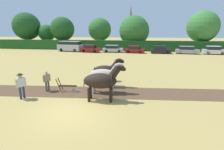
{
  "coord_description": "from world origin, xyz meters",
  "views": [
    {
      "loc": [
        3.74,
        -8.43,
        4.38
      ],
      "look_at": [
        1.53,
        4.48,
        1.1
      ],
      "focal_mm": 28.0,
      "sensor_mm": 36.0,
      "label": 1
    }
  ],
  "objects_px": {
    "tree_center_left": "(62,29)",
    "draft_horse_lead_left": "(102,81)",
    "tree_left": "(47,33)",
    "tree_right": "(203,27)",
    "tree_center": "(100,30)",
    "tree_center_right": "(134,31)",
    "plow": "(69,88)",
    "parked_car_right": "(187,50)",
    "tree_far_left": "(27,26)",
    "parked_car_center": "(135,50)",
    "parked_car_left": "(90,49)",
    "parked_car_center_right": "(160,50)",
    "farmer_at_plow": "(47,80)",
    "church_spire": "(131,23)",
    "draft_horse_lead_right": "(104,75)",
    "farmer_onlooker_left": "(21,84)",
    "parked_van": "(70,46)",
    "draft_horse_trail_left": "(107,71)",
    "parked_car_center_left": "(113,49)",
    "parked_car_far_right": "(214,50)",
    "farmer_beside_team": "(111,71)"
  },
  "relations": [
    {
      "from": "parked_car_left",
      "to": "parked_car_far_right",
      "type": "distance_m",
      "value": 24.75
    },
    {
      "from": "tree_right",
      "to": "parked_car_far_right",
      "type": "distance_m",
      "value": 7.46
    },
    {
      "from": "tree_right",
      "to": "farmer_at_plow",
      "type": "distance_m",
      "value": 37.47
    },
    {
      "from": "parked_car_center",
      "to": "parked_car_left",
      "type": "bearing_deg",
      "value": -170.12
    },
    {
      "from": "plow",
      "to": "parked_car_left",
      "type": "bearing_deg",
      "value": 96.99
    },
    {
      "from": "tree_left",
      "to": "tree_center_left",
      "type": "height_order",
      "value": "tree_center_left"
    },
    {
      "from": "farmer_beside_team",
      "to": "farmer_onlooker_left",
      "type": "relative_size",
      "value": 0.89
    },
    {
      "from": "tree_center_right",
      "to": "parked_car_center_left",
      "type": "xyz_separation_m",
      "value": [
        -4.14,
        -6.76,
        -3.76
      ]
    },
    {
      "from": "parked_car_center_left",
      "to": "parked_car_far_right",
      "type": "relative_size",
      "value": 1.12
    },
    {
      "from": "tree_center_right",
      "to": "parked_van",
      "type": "xyz_separation_m",
      "value": [
        -13.84,
        -6.69,
        -3.34
      ]
    },
    {
      "from": "tree_far_left",
      "to": "farmer_onlooker_left",
      "type": "bearing_deg",
      "value": -56.0
    },
    {
      "from": "draft_horse_trail_left",
      "to": "parked_car_center",
      "type": "bearing_deg",
      "value": 80.94
    },
    {
      "from": "tree_center_left",
      "to": "plow",
      "type": "bearing_deg",
      "value": -64.57
    },
    {
      "from": "draft_horse_lead_left",
      "to": "parked_car_far_right",
      "type": "xyz_separation_m",
      "value": [
        16.26,
        26.67,
        -0.57
      ]
    },
    {
      "from": "tree_center_right",
      "to": "plow",
      "type": "distance_m",
      "value": 32.7
    },
    {
      "from": "tree_far_left",
      "to": "parked_car_right",
      "type": "height_order",
      "value": "tree_far_left"
    },
    {
      "from": "parked_van",
      "to": "parked_car_center",
      "type": "distance_m",
      "value": 14.42
    },
    {
      "from": "tree_center_left",
      "to": "draft_horse_lead_left",
      "type": "xyz_separation_m",
      "value": [
        18.07,
        -33.39,
        -3.62
      ]
    },
    {
      "from": "draft_horse_lead_right",
      "to": "parked_car_far_right",
      "type": "bearing_deg",
      "value": 50.83
    },
    {
      "from": "plow",
      "to": "parked_car_right",
      "type": "xyz_separation_m",
      "value": [
        14.07,
        25.35,
        0.41
      ]
    },
    {
      "from": "tree_far_left",
      "to": "farmer_at_plow",
      "type": "height_order",
      "value": "tree_far_left"
    },
    {
      "from": "draft_horse_lead_right",
      "to": "parked_car_far_right",
      "type": "xyz_separation_m",
      "value": [
        16.43,
        25.15,
        -0.54
      ]
    },
    {
      "from": "tree_far_left",
      "to": "farmer_beside_team",
      "type": "relative_size",
      "value": 6.03
    },
    {
      "from": "tree_far_left",
      "to": "draft_horse_lead_left",
      "type": "distance_m",
      "value": 45.09
    },
    {
      "from": "tree_center_right",
      "to": "draft_horse_lead_left",
      "type": "distance_m",
      "value": 33.67
    },
    {
      "from": "tree_right",
      "to": "farmer_onlooker_left",
      "type": "xyz_separation_m",
      "value": [
        -20.84,
        -33.07,
        -4.36
      ]
    },
    {
      "from": "plow",
      "to": "farmer_at_plow",
      "type": "xyz_separation_m",
      "value": [
        -1.68,
        -0.13,
        0.56
      ]
    },
    {
      "from": "tree_far_left",
      "to": "parked_van",
      "type": "height_order",
      "value": "tree_far_left"
    },
    {
      "from": "tree_center",
      "to": "tree_center_left",
      "type": "bearing_deg",
      "value": -169.66
    },
    {
      "from": "draft_horse_lead_left",
      "to": "parked_car_left",
      "type": "bearing_deg",
      "value": 102.11
    },
    {
      "from": "tree_left",
      "to": "church_spire",
      "type": "distance_m",
      "value": 38.34
    },
    {
      "from": "tree_left",
      "to": "tree_right",
      "type": "bearing_deg",
      "value": -3.58
    },
    {
      "from": "draft_horse_lead_right",
      "to": "farmer_onlooker_left",
      "type": "distance_m",
      "value": 5.58
    },
    {
      "from": "parked_car_left",
      "to": "plow",
      "type": "bearing_deg",
      "value": -70.37
    },
    {
      "from": "tree_center",
      "to": "tree_center_right",
      "type": "relative_size",
      "value": 0.96
    },
    {
      "from": "church_spire",
      "to": "parked_car_center",
      "type": "distance_m",
      "value": 41.5
    },
    {
      "from": "farmer_onlooker_left",
      "to": "parked_van",
      "type": "bearing_deg",
      "value": 136.53
    },
    {
      "from": "farmer_onlooker_left",
      "to": "farmer_at_plow",
      "type": "bearing_deg",
      "value": 93.19
    },
    {
      "from": "tree_left",
      "to": "draft_horse_lead_left",
      "type": "relative_size",
      "value": 2.17
    },
    {
      "from": "plow",
      "to": "parked_car_center_right",
      "type": "xyz_separation_m",
      "value": [
        8.94,
        25.24,
        0.41
      ]
    },
    {
      "from": "draft_horse_trail_left",
      "to": "tree_center",
      "type": "bearing_deg",
      "value": 98.43
    },
    {
      "from": "tree_far_left",
      "to": "parked_car_center",
      "type": "relative_size",
      "value": 2.28
    },
    {
      "from": "parked_car_left",
      "to": "parked_car_center_right",
      "type": "distance_m",
      "value": 14.64
    },
    {
      "from": "tree_center_left",
      "to": "tree_center",
      "type": "relative_size",
      "value": 1.03
    },
    {
      "from": "tree_left",
      "to": "draft_horse_lead_left",
      "type": "distance_m",
      "value": 42.13
    },
    {
      "from": "farmer_at_plow",
      "to": "farmer_onlooker_left",
      "type": "bearing_deg",
      "value": -91.43
    },
    {
      "from": "tree_center",
      "to": "plow",
      "type": "relative_size",
      "value": 4.8
    },
    {
      "from": "parked_car_center_left",
      "to": "farmer_beside_team",
      "type": "bearing_deg",
      "value": -86.1
    },
    {
      "from": "parked_van",
      "to": "parked_car_center",
      "type": "relative_size",
      "value": 1.36
    },
    {
      "from": "parked_car_center_right",
      "to": "parked_car_center_left",
      "type": "bearing_deg",
      "value": 178.55
    }
  ]
}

